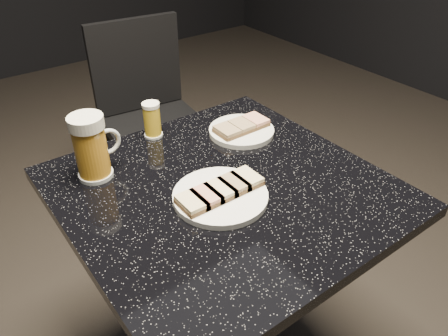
{
  "coord_description": "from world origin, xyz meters",
  "views": [
    {
      "loc": [
        -0.48,
        -0.65,
        1.35
      ],
      "look_at": [
        0.0,
        0.0,
        0.8
      ],
      "focal_mm": 35.0,
      "sensor_mm": 36.0,
      "label": 1
    }
  ],
  "objects": [
    {
      "name": "beer_mug",
      "position": [
        -0.22,
        0.22,
        0.83
      ],
      "size": [
        0.12,
        0.08,
        0.16
      ],
      "color": "silver",
      "rests_on": "table"
    },
    {
      "name": "table",
      "position": [
        0.0,
        0.0,
        0.51
      ],
      "size": [
        0.7,
        0.7,
        0.75
      ],
      "color": "black",
      "rests_on": "floor"
    },
    {
      "name": "canapes_on_plate_large",
      "position": [
        -0.03,
        -0.03,
        0.77
      ],
      "size": [
        0.2,
        0.07,
        0.02
      ],
      "color": "#4C3521",
      "rests_on": "plate_large"
    },
    {
      "name": "canapes_on_plate_small",
      "position": [
        0.19,
        0.17,
        0.77
      ],
      "size": [
        0.15,
        0.07,
        0.02
      ],
      "color": "#4C3521",
      "rests_on": "plate_small"
    },
    {
      "name": "chair",
      "position": [
        0.27,
        0.89,
        0.5
      ],
      "size": [
        0.43,
        0.43,
        0.87
      ],
      "color": "black",
      "rests_on": "floor"
    },
    {
      "name": "beer_tumbler",
      "position": [
        -0.02,
        0.3,
        0.8
      ],
      "size": [
        0.05,
        0.05,
        0.1
      ],
      "color": "silver",
      "rests_on": "table"
    },
    {
      "name": "plate_large",
      "position": [
        -0.03,
        -0.03,
        0.76
      ],
      "size": [
        0.21,
        0.21,
        0.01
      ],
      "primitive_type": "cylinder",
      "color": "white",
      "rests_on": "table"
    },
    {
      "name": "plate_small",
      "position": [
        0.19,
        0.17,
        0.76
      ],
      "size": [
        0.18,
        0.18,
        0.01
      ],
      "primitive_type": "cylinder",
      "color": "white",
      "rests_on": "table"
    }
  ]
}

